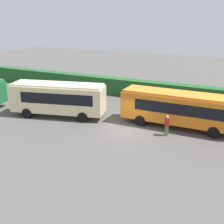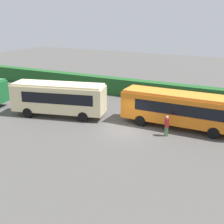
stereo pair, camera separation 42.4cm
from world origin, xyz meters
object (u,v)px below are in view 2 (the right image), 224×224
at_px(person_center, 77,100).
at_px(person_right, 167,125).
at_px(bus_orange, 180,108).
at_px(bus_cream, 59,98).

relative_size(person_center, person_right, 0.94).
distance_m(bus_orange, person_center, 11.48).
bearing_deg(bus_cream, person_center, -105.51).
relative_size(bus_cream, bus_orange, 0.90).
bearing_deg(bus_orange, person_right, 80.37).
bearing_deg(bus_orange, person_center, -3.89).
height_order(bus_cream, person_center, bus_cream).
bearing_deg(person_center, bus_orange, -35.00).
xyz_separation_m(person_center, person_right, (10.99, -3.22, 0.07)).
bearing_deg(bus_orange, bus_cream, 11.17).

